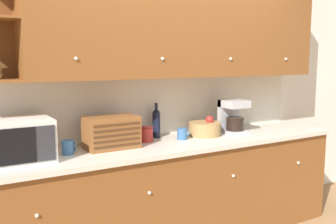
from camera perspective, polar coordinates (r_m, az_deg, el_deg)
The scene contains 12 objects.
wall_back at distance 3.50m, azimuth -2.10°, elevation 2.65°, with size 5.66×0.06×2.60m.
counter_unit at distance 3.38m, azimuth 0.84°, elevation -12.13°, with size 3.28×0.67×0.92m.
backsplash_panel at distance 3.48m, azimuth -1.81°, elevation 0.87°, with size 3.26×0.01×0.55m.
upper_cabinets at distance 3.39m, azimuth 2.18°, elevation 12.91°, with size 3.26×0.39×0.90m.
microwave at distance 2.81m, azimuth -22.82°, elevation -4.03°, with size 0.53×0.43×0.30m.
mug at distance 2.91m, azimuth -14.97°, elevation -5.22°, with size 0.10×0.09×0.11m.
bread_box at distance 3.03m, azimuth -8.61°, elevation -3.08°, with size 0.42×0.25×0.26m.
storage_canister at distance 3.25m, azimuth -3.37°, elevation -3.40°, with size 0.13×0.13×0.13m.
wine_bottle at distance 3.40m, azimuth -1.80°, elevation -1.55°, with size 0.07×0.07×0.32m.
mug_blue_second at distance 3.34m, azimuth 2.22°, elevation -3.33°, with size 0.10×0.09×0.10m.
fruit_basket at distance 3.51m, azimuth 5.65°, elevation -2.52°, with size 0.30×0.30×0.19m.
coffee_maker at distance 3.68m, azimuth 9.80°, elevation -0.67°, with size 0.23×0.23×0.32m.
Camera 1 is at (-1.66, -3.03, 1.62)m, focal length 40.00 mm.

